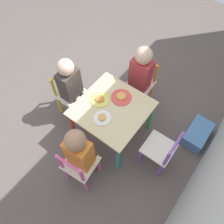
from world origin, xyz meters
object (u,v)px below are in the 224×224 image
(child_front, at_px, (71,85))
(child_left, at_px, (140,74))
(chair_orange, at_px, (141,84))
(plate_right, at_px, (102,118))
(kids_table, at_px, (112,112))
(plate_front, at_px, (100,99))
(plate_left, at_px, (121,97))
(chair_yellow, at_px, (70,94))
(chair_pink, at_px, (79,166))
(child_right, at_px, (81,151))
(storage_bin, at_px, (197,134))
(chair_purple, at_px, (161,150))

(child_front, height_order, child_left, child_left)
(chair_orange, height_order, plate_right, chair_orange)
(kids_table, height_order, plate_right, plate_right)
(plate_front, bearing_deg, chair_orange, 167.31)
(child_left, distance_m, plate_right, 0.61)
(child_left, relative_size, plate_left, 4.22)
(plate_right, bearing_deg, chair_orange, -178.48)
(chair_yellow, distance_m, chair_pink, 0.78)
(chair_pink, xyz_separation_m, child_right, (-0.06, -0.01, 0.20))
(kids_table, bearing_deg, chair_orange, -178.09)
(plate_front, xyz_separation_m, storage_bin, (-0.49, 0.87, -0.42))
(child_left, distance_m, child_right, 0.95)
(kids_table, relative_size, chair_orange, 1.12)
(chair_orange, distance_m, child_left, 0.22)
(chair_orange, distance_m, plate_front, 0.59)
(chair_yellow, relative_size, child_front, 0.70)
(child_front, xyz_separation_m, plate_left, (-0.16, 0.47, 0.03))
(kids_table, bearing_deg, child_left, -178.09)
(kids_table, height_order, storage_bin, kids_table)
(kids_table, relative_size, storage_bin, 1.75)
(plate_left, relative_size, storage_bin, 0.54)
(child_right, bearing_deg, plate_front, -74.26)
(plate_right, bearing_deg, storage_bin, 130.57)
(chair_purple, bearing_deg, plate_front, -90.16)
(child_front, distance_m, plate_right, 0.49)
(chair_pink, relative_size, chair_purple, 1.00)
(chair_yellow, relative_size, child_right, 0.69)
(chair_yellow, xyz_separation_m, storage_bin, (-0.51, 1.26, -0.20))
(child_right, height_order, plate_left, child_right)
(chair_yellow, relative_size, chair_pink, 1.00)
(child_front, bearing_deg, storage_bin, -69.51)
(chair_purple, xyz_separation_m, child_front, (0.03, -1.01, 0.19))
(chair_purple, bearing_deg, plate_right, -75.56)
(chair_pink, xyz_separation_m, storage_bin, (-1.02, 0.68, -0.20))
(plate_front, distance_m, plate_left, 0.20)
(chair_pink, xyz_separation_m, plate_front, (-0.53, -0.19, 0.21))
(chair_pink, relative_size, plate_left, 2.87)
(chair_orange, height_order, plate_left, chair_orange)
(chair_purple, xyz_separation_m, storage_bin, (-0.48, 0.20, -0.20))
(child_left, height_order, plate_right, child_left)
(chair_yellow, height_order, child_front, child_front)
(chair_purple, height_order, plate_right, chair_purple)
(child_right, bearing_deg, plate_right, -87.62)
(kids_table, height_order, plate_left, plate_left)
(plate_right, bearing_deg, chair_purple, 105.20)
(chair_purple, distance_m, storage_bin, 0.56)
(chair_yellow, bearing_deg, kids_table, -90.00)
(plate_left, bearing_deg, chair_yellow, -73.32)
(child_front, bearing_deg, chair_purple, -90.84)
(child_front, bearing_deg, chair_yellow, 90.00)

